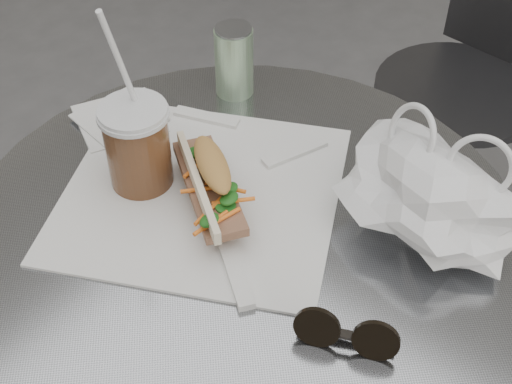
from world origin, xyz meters
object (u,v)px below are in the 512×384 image
Objects in this scene: banh_mi at (211,182)px; drink_can at (234,61)px; chair_far at (457,126)px; iced_coffee at (138,145)px; cafe_table at (244,347)px; sunglasses at (346,335)px.

banh_mi is 2.08× the size of drink_can.
iced_coffee is (-0.10, -0.91, 0.48)m from chair_far.
cafe_table is 0.37m from sunglasses.
drink_can reaches higher than banh_mi.
banh_mi is 0.88× the size of iced_coffee.
drink_can reaches higher than chair_far.
chair_far is 0.82m from drink_can.
sunglasses is (0.27, -0.07, -0.02)m from banh_mi.
drink_can is (-0.04, 0.24, -0.01)m from iced_coffee.
sunglasses is (0.37, -0.04, -0.05)m from iced_coffee.
iced_coffee is 2.38× the size of drink_can.
sunglasses is 0.50m from drink_can.
banh_mi is at bearing 94.45° from chair_far.
cafe_table is at bearing -47.62° from drink_can.
banh_mi is 0.11m from iced_coffee.
iced_coffee reaches higher than cafe_table.
iced_coffee is at bearing -80.72° from drink_can.
banh_mi is at bearing 14.96° from iced_coffee.
cafe_table is at bearing 139.18° from sunglasses.
chair_far is 3.00× the size of banh_mi.
cafe_table is 0.38m from iced_coffee.
chair_far is at bearing 82.25° from sunglasses.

